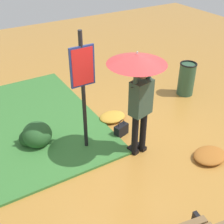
% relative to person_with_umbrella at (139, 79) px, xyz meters
% --- Properties ---
extents(ground_plane, '(18.00, 18.00, 0.00)m').
position_rel_person_with_umbrella_xyz_m(ground_plane, '(0.02, -0.12, -1.55)').
color(ground_plane, '#B27A33').
extents(person_with_umbrella, '(0.96, 0.96, 2.04)m').
position_rel_person_with_umbrella_xyz_m(person_with_umbrella, '(0.00, 0.00, 0.00)').
color(person_with_umbrella, black).
rests_on(person_with_umbrella, ground_plane).
extents(info_sign_post, '(0.44, 0.07, 2.30)m').
position_rel_person_with_umbrella_xyz_m(info_sign_post, '(0.70, -0.62, -0.11)').
color(info_sign_post, black).
rests_on(info_sign_post, ground_plane).
extents(handbag, '(0.33, 0.22, 0.37)m').
position_rel_person_with_umbrella_xyz_m(handbag, '(-0.09, -0.62, -1.42)').
color(handbag, black).
rests_on(handbag, ground_plane).
extents(trash_bin, '(0.42, 0.42, 0.83)m').
position_rel_person_with_umbrella_xyz_m(trash_bin, '(-2.40, -1.26, -1.13)').
color(trash_bin, '#2D5138').
rests_on(trash_bin, ground_plane).
extents(shrub_cluster, '(0.62, 0.56, 0.51)m').
position_rel_person_with_umbrella_xyz_m(shrub_cluster, '(1.51, -1.19, -1.32)').
color(shrub_cluster, '#285628').
rests_on(shrub_cluster, ground_plane).
extents(leaf_pile_near_person, '(0.58, 0.47, 0.13)m').
position_rel_person_with_umbrella_xyz_m(leaf_pile_near_person, '(-0.23, -1.20, -1.49)').
color(leaf_pile_near_person, gold).
rests_on(leaf_pile_near_person, ground_plane).
extents(leaf_pile_by_bench, '(0.64, 0.51, 0.14)m').
position_rel_person_with_umbrella_xyz_m(leaf_pile_by_bench, '(-1.10, 0.83, -1.48)').
color(leaf_pile_by_bench, '#A86023').
rests_on(leaf_pile_by_bench, ground_plane).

